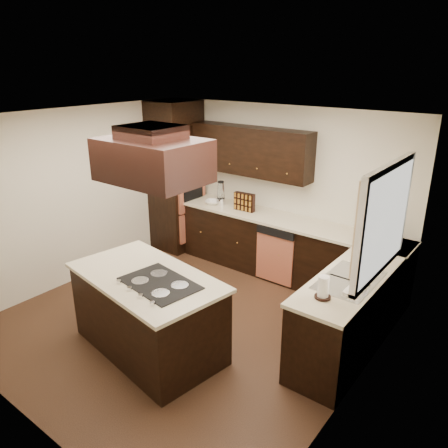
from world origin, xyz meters
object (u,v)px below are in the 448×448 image
at_px(oven_column, 177,187).
at_px(range_hood, 153,160).
at_px(island, 148,314).
at_px(spice_rack, 244,202).

relative_size(oven_column, range_hood, 2.02).
height_order(island, range_hood, range_hood).
height_order(oven_column, island, oven_column).
xyz_separation_m(island, spice_rack, (-0.42, 2.43, 0.62)).
xyz_separation_m(range_hood, spice_rack, (-0.49, 2.30, -1.10)).
xyz_separation_m(oven_column, island, (1.80, -2.38, -0.62)).
height_order(oven_column, range_hood, range_hood).
distance_m(island, range_hood, 1.73).
distance_m(oven_column, range_hood, 3.13).
bearing_deg(oven_column, spice_rack, 1.91).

